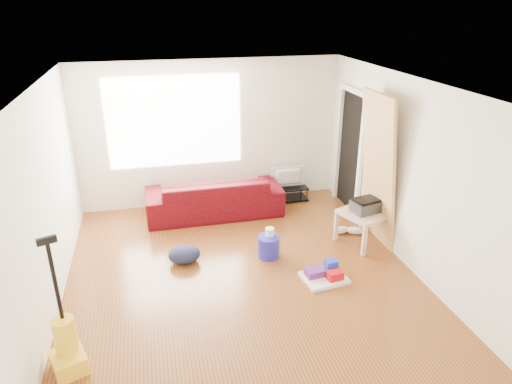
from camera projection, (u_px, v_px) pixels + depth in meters
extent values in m
cube|color=maroon|center=(242.00, 275.00, 6.07)|extent=(4.50, 5.00, 0.01)
cube|color=white|center=(239.00, 85.00, 5.09)|extent=(4.50, 5.00, 0.01)
cube|color=white|center=(211.00, 134.00, 7.81)|extent=(4.50, 0.01, 2.50)
cube|color=white|center=(310.00, 316.00, 3.34)|extent=(4.50, 0.01, 2.50)
cube|color=white|center=(44.00, 206.00, 5.09)|extent=(0.01, 5.00, 2.50)
cube|color=white|center=(406.00, 173.00, 6.06)|extent=(0.01, 5.00, 2.50)
cube|color=white|center=(175.00, 122.00, 7.57)|extent=(2.20, 0.01, 1.50)
cube|color=white|center=(360.00, 161.00, 7.27)|extent=(0.06, 0.08, 2.00)
cube|color=white|center=(338.00, 145.00, 8.07)|extent=(0.06, 0.08, 2.00)
cube|color=white|center=(354.00, 90.00, 7.26)|extent=(0.06, 0.98, 0.08)
cube|color=black|center=(351.00, 152.00, 7.68)|extent=(0.01, 0.86, 1.98)
imported|color=black|center=(215.00, 213.00, 7.80)|extent=(2.25, 0.88, 0.66)
cube|color=black|center=(288.00, 198.00, 8.33)|extent=(0.67, 0.38, 0.02)
cube|color=black|center=(289.00, 187.00, 8.25)|extent=(0.67, 0.38, 0.02)
cylinder|color=black|center=(275.00, 198.00, 8.08)|extent=(0.02, 0.02, 0.25)
cylinder|color=black|center=(270.00, 191.00, 8.37)|extent=(0.02, 0.02, 0.25)
cylinder|color=black|center=(307.00, 195.00, 8.21)|extent=(0.02, 0.02, 0.25)
cylinder|color=black|center=(301.00, 188.00, 8.50)|extent=(0.02, 0.02, 0.25)
imported|color=black|center=(289.00, 177.00, 8.17)|extent=(0.64, 0.08, 0.37)
cube|color=tan|center=(365.00, 213.00, 6.70)|extent=(0.80, 0.80, 0.06)
cube|color=tan|center=(364.00, 241.00, 6.44)|extent=(0.06, 0.06, 0.45)
cube|color=tan|center=(336.00, 226.00, 6.87)|extent=(0.06, 0.06, 0.45)
cube|color=tan|center=(391.00, 231.00, 6.74)|extent=(0.06, 0.06, 0.45)
cube|color=tan|center=(362.00, 217.00, 7.16)|extent=(0.06, 0.06, 0.45)
cube|color=#2F2E30|center=(365.00, 206.00, 6.66)|extent=(0.44, 0.37, 0.17)
cube|color=black|center=(366.00, 200.00, 6.62)|extent=(0.39, 0.33, 0.04)
cylinder|color=#2322A6|center=(268.00, 256.00, 6.51)|extent=(0.39, 0.39, 0.31)
cylinder|color=white|center=(270.00, 242.00, 6.46)|extent=(0.12, 0.12, 0.11)
cube|color=white|center=(324.00, 278.00, 5.96)|extent=(0.61, 0.51, 0.04)
cube|color=#B80812|center=(335.00, 275.00, 5.88)|extent=(0.22, 0.16, 0.11)
cube|color=#582175|center=(315.00, 272.00, 5.96)|extent=(0.26, 0.21, 0.09)
cube|color=#1B31BF|center=(331.00, 265.00, 6.05)|extent=(0.17, 0.15, 0.16)
ellipsoid|color=black|center=(185.00, 262.00, 6.36)|extent=(0.45, 0.36, 0.24)
ellipsoid|color=white|center=(341.00, 230.00, 7.11)|extent=(0.30, 0.19, 0.11)
ellipsoid|color=white|center=(355.00, 231.00, 7.10)|extent=(0.31, 0.21, 0.11)
cube|color=yellow|center=(69.00, 362.00, 4.48)|extent=(0.40, 0.43, 0.19)
cylinder|color=yellow|center=(65.00, 335.00, 4.42)|extent=(0.22, 0.22, 0.38)
cylinder|color=black|center=(55.00, 282.00, 4.21)|extent=(0.04, 0.04, 0.81)
cube|color=black|center=(46.00, 240.00, 4.04)|extent=(0.18, 0.10, 0.06)
cube|color=tan|center=(371.00, 238.00, 6.99)|extent=(0.28, 0.90, 2.23)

